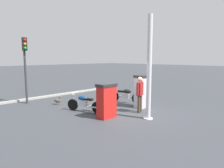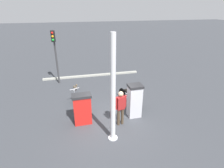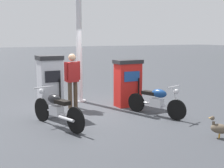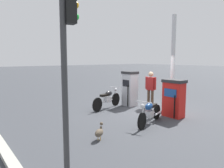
{
  "view_description": "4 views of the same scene",
  "coord_description": "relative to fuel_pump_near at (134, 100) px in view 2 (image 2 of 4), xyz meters",
  "views": [
    {
      "loc": [
        -6.14,
        7.3,
        2.62
      ],
      "look_at": [
        1.01,
        -0.11,
        1.26
      ],
      "focal_mm": 32.43,
      "sensor_mm": 36.0,
      "label": 1
    },
    {
      "loc": [
        -7.26,
        1.65,
        5.14
      ],
      "look_at": [
        1.59,
        -0.53,
        1.16
      ],
      "focal_mm": 28.74,
      "sensor_mm": 36.0,
      "label": 2
    },
    {
      "loc": [
        8.55,
        -3.71,
        2.23
      ],
      "look_at": [
        1.68,
        -0.16,
        1.05
      ],
      "focal_mm": 49.75,
      "sensor_mm": 36.0,
      "label": 3
    },
    {
      "loc": [
        7.04,
        6.21,
        2.34
      ],
      "look_at": [
        1.71,
        -0.55,
        1.28
      ],
      "focal_mm": 33.5,
      "sensor_mm": 36.0,
      "label": 4
    }
  ],
  "objects": [
    {
      "name": "fuel_pump_near",
      "position": [
        0.0,
        0.0,
        0.0
      ],
      "size": [
        0.64,
        0.69,
        1.71
      ],
      "color": "silver",
      "rests_on": "ground"
    },
    {
      "name": "motorcycle_far_pump",
      "position": [
        1.49,
        2.63,
        -0.43
      ],
      "size": [
        1.87,
        0.82,
        0.92
      ],
      "color": "black",
      "rests_on": "ground"
    },
    {
      "name": "road_edge_kerb",
      "position": [
        6.08,
        1.28,
        -0.81
      ],
      "size": [
        0.28,
        7.47,
        0.12
      ],
      "color": "#9E9E93",
      "rests_on": "ground"
    },
    {
      "name": "motorcycle_near_pump",
      "position": [
        1.24,
        -0.21,
        -0.39
      ],
      "size": [
        2.02,
        0.78,
        0.95
      ],
      "color": "black",
      "rests_on": "ground"
    },
    {
      "name": "roadside_traffic_light",
      "position": [
        5.21,
        3.8,
        1.67
      ],
      "size": [
        0.39,
        0.27,
        3.71
      ],
      "color": "#38383A",
      "rests_on": "ground"
    },
    {
      "name": "fuel_pump_far",
      "position": [
        0.0,
        2.56,
        -0.1
      ],
      "size": [
        0.56,
        0.88,
        1.51
      ],
      "color": "red",
      "rests_on": "ground"
    },
    {
      "name": "wandering_duck",
      "position": [
        3.74,
        2.72,
        -0.63
      ],
      "size": [
        0.46,
        0.37,
        0.49
      ],
      "color": "brown",
      "rests_on": "ground"
    },
    {
      "name": "ground_plane",
      "position": [
        0.0,
        1.28,
        -0.87
      ],
      "size": [
        120.0,
        120.0,
        0.0
      ],
      "primitive_type": "plane",
      "color": "#383A3F"
    },
    {
      "name": "canopy_support_pole",
      "position": [
        -1.41,
        1.45,
        1.24
      ],
      "size": [
        0.4,
        0.4,
        4.37
      ],
      "color": "silver",
      "rests_on": "ground"
    },
    {
      "name": "attendant_person",
      "position": [
        -0.54,
        0.87,
        0.12
      ],
      "size": [
        0.27,
        0.58,
        1.71
      ],
      "color": "#473828",
      "rests_on": "ground"
    }
  ]
}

